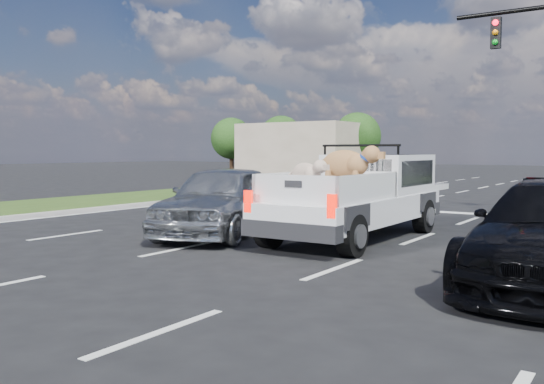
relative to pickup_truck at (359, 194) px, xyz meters
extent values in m
plane|color=black|center=(-0.59, -3.39, -0.99)|extent=(160.00, 160.00, 0.00)
cube|color=silver|center=(-5.84, 2.61, -0.98)|extent=(0.12, 60.00, 0.01)
cube|color=silver|center=(-2.34, 2.61, -0.98)|extent=(0.12, 60.00, 0.01)
cube|color=silver|center=(1.16, 2.61, -0.98)|extent=(0.12, 60.00, 0.01)
cube|color=silver|center=(-9.39, 2.61, -0.98)|extent=(0.15, 60.00, 0.01)
cube|color=silver|center=(-0.59, 6.61, -0.98)|extent=(17.00, 0.45, 0.01)
cube|color=#284114|center=(-12.09, 2.61, -0.94)|extent=(5.00, 60.00, 0.10)
cube|color=#ABA49D|center=(-9.64, 2.61, -0.92)|extent=(0.15, 60.00, 0.14)
cube|color=black|center=(1.21, 7.11, 4.61)|extent=(0.30, 0.18, 0.95)
sphere|color=#FC0721|center=(1.21, 7.00, 4.91)|extent=(0.18, 0.18, 0.18)
cube|color=#B9A78D|center=(-20.59, 32.61, 1.21)|extent=(10.00, 8.00, 4.40)
cylinder|color=#332114|center=(-30.59, 34.61, 0.09)|extent=(0.44, 0.44, 2.16)
sphere|color=#18370F|center=(-30.59, 34.61, 2.31)|extent=(4.20, 4.20, 4.20)
cylinder|color=#332114|center=(-24.59, 34.61, 0.09)|extent=(0.44, 0.44, 2.16)
sphere|color=#18370F|center=(-24.59, 34.61, 2.31)|extent=(4.20, 4.20, 4.20)
cylinder|color=#332114|center=(-16.59, 34.61, 0.09)|extent=(0.44, 0.44, 2.16)
sphere|color=#18370F|center=(-16.59, 34.61, 2.31)|extent=(4.20, 4.20, 4.20)
cylinder|color=black|center=(-0.92, -2.21, -0.59)|extent=(0.30, 0.80, 0.80)
cylinder|color=black|center=(0.91, -2.21, -0.59)|extent=(0.30, 0.80, 0.80)
cylinder|color=black|center=(-0.92, 1.68, -0.59)|extent=(0.30, 0.80, 0.80)
cylinder|color=black|center=(0.90, 1.68, -0.59)|extent=(0.30, 0.80, 0.80)
cube|color=silver|center=(-0.01, -0.21, -0.30)|extent=(2.00, 5.57, 0.55)
cube|color=silver|center=(-0.01, 1.10, 0.43)|extent=(1.94, 2.42, 0.90)
cube|color=black|center=(-0.01, -0.09, 0.46)|extent=(1.63, 0.03, 0.65)
cylinder|color=black|center=(-0.01, 0.05, 1.09)|extent=(1.89, 0.05, 0.05)
cube|color=black|center=(-0.01, -1.45, -0.06)|extent=(1.87, 2.68, 0.06)
cube|color=silver|center=(-0.90, -1.45, 0.25)|extent=(0.09, 2.68, 0.55)
cube|color=silver|center=(0.89, -1.45, 0.25)|extent=(0.09, 2.68, 0.55)
cube|color=silver|center=(0.00, -2.74, 0.25)|extent=(1.87, 0.09, 0.55)
cube|color=red|center=(-0.90, -2.97, 0.01)|extent=(0.17, 0.06, 0.42)
cube|color=red|center=(0.89, -2.96, 0.01)|extent=(0.17, 0.06, 0.42)
cube|color=black|center=(0.00, -2.89, -0.49)|extent=(2.02, 0.32, 0.32)
imported|color=#A8ABAF|center=(-2.91, -1.28, -0.17)|extent=(3.34, 5.20, 1.65)
camera|label=1|loc=(5.54, -11.73, 0.95)|focal=38.00mm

